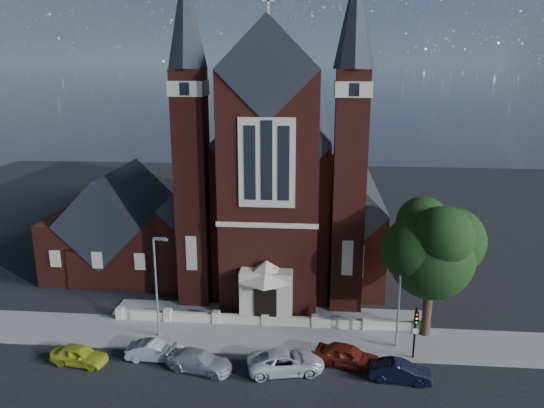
{
  "coord_description": "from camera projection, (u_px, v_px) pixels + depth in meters",
  "views": [
    {
      "loc": [
        3.9,
        -31.92,
        20.57
      ],
      "look_at": [
        0.05,
        12.0,
        8.67
      ],
      "focal_mm": 35.0,
      "sensor_mm": 36.0,
      "label": 1
    }
  ],
  "objects": [
    {
      "name": "street_tree",
      "position": [
        434.0,
        252.0,
        39.0
      ],
      "size": [
        6.4,
        6.6,
        10.7
      ],
      "color": "black",
      "rests_on": "ground"
    },
    {
      "name": "street_lamp_left",
      "position": [
        157.0,
        282.0,
        39.7
      ],
      "size": [
        1.16,
        0.22,
        8.09
      ],
      "color": "gray",
      "rests_on": "ground"
    },
    {
      "name": "car_dark_red",
      "position": [
        348.0,
        355.0,
        36.88
      ],
      "size": [
        4.8,
        2.97,
        1.52
      ],
      "primitive_type": "imported",
      "rotation": [
        0.0,
        0.0,
        1.29
      ],
      "color": "maroon",
      "rests_on": "ground"
    },
    {
      "name": "street_lamp_right",
      "position": [
        401.0,
        290.0,
        38.18
      ],
      "size": [
        1.16,
        0.22,
        8.09
      ],
      "color": "gray",
      "rests_on": "ground"
    },
    {
      "name": "pavement_strip",
      "position": [
        263.0,
        338.0,
        40.71
      ],
      "size": [
        60.0,
        5.0,
        0.12
      ],
      "primitive_type": "cube",
      "color": "gray",
      "rests_on": "ground"
    },
    {
      "name": "parish_hall",
      "position": [
        120.0,
        229.0,
        54.0
      ],
      "size": [
        12.0,
        12.2,
        10.24
      ],
      "color": "#4E1B14",
      "rests_on": "ground"
    },
    {
      "name": "church",
      "position": [
        280.0,
        182.0,
        56.32
      ],
      "size": [
        20.01,
        34.9,
        29.2
      ],
      "color": "#4E1B14",
      "rests_on": "ground"
    },
    {
      "name": "car_lime_van",
      "position": [
        79.0,
        355.0,
        37.08
      ],
      "size": [
        4.22,
        2.19,
        1.37
      ],
      "primitive_type": "imported",
      "rotation": [
        0.0,
        0.0,
        1.42
      ],
      "color": "#ABBB25",
      "rests_on": "ground"
    },
    {
      "name": "traffic_signal",
      "position": [
        415.0,
        327.0,
        37.12
      ],
      "size": [
        0.28,
        0.42,
        4.0
      ],
      "color": "black",
      "rests_on": "ground"
    },
    {
      "name": "car_silver_b",
      "position": [
        199.0,
        361.0,
        36.35
      ],
      "size": [
        4.95,
        2.93,
        1.34
      ],
      "primitive_type": "imported",
      "rotation": [
        0.0,
        0.0,
        1.33
      ],
      "color": "gray",
      "rests_on": "ground"
    },
    {
      "name": "forecourt_wall",
      "position": [
        265.0,
        326.0,
        42.64
      ],
      "size": [
        24.0,
        0.4,
        0.9
      ],
      "primitive_type": "cube",
      "color": "beige",
      "rests_on": "ground"
    },
    {
      "name": "car_silver_a",
      "position": [
        155.0,
        351.0,
        37.64
      ],
      "size": [
        4.05,
        1.41,
        1.33
      ],
      "primitive_type": "imported",
      "rotation": [
        0.0,
        0.0,
        1.57
      ],
      "color": "#93979A",
      "rests_on": "ground"
    },
    {
      "name": "car_white_suv",
      "position": [
        286.0,
        362.0,
        36.16
      ],
      "size": [
        5.67,
        3.47,
        1.47
      ],
      "primitive_type": "imported",
      "rotation": [
        0.0,
        0.0,
        1.78
      ],
      "color": "silver",
      "rests_on": "ground"
    },
    {
      "name": "forecourt_paving",
      "position": [
        268.0,
        314.0,
        44.56
      ],
      "size": [
        26.0,
        3.0,
        0.14
      ],
      "primitive_type": "cube",
      "color": "gray",
      "rests_on": "ground"
    },
    {
      "name": "car_navy",
      "position": [
        400.0,
        371.0,
        35.14
      ],
      "size": [
        4.22,
        1.88,
        1.34
      ],
      "primitive_type": "imported",
      "rotation": [
        0.0,
        0.0,
        1.46
      ],
      "color": "black",
      "rests_on": "ground"
    },
    {
      "name": "ground",
      "position": [
        274.0,
        283.0,
        50.81
      ],
      "size": [
        120.0,
        120.0,
        0.0
      ],
      "primitive_type": "plane",
      "color": "black",
      "rests_on": "ground"
    }
  ]
}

